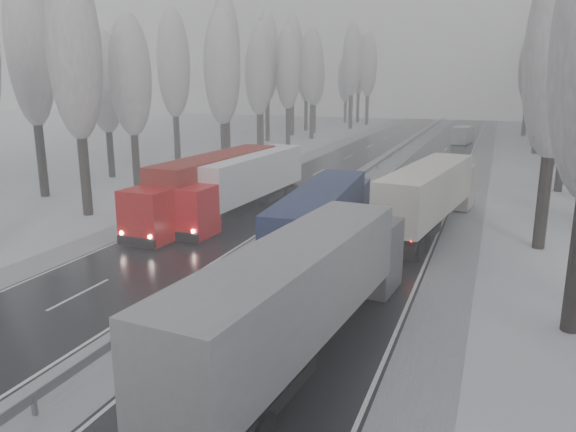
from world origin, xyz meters
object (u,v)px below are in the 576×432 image
Objects in this scene: truck_cream_box at (432,192)px; truck_red_red at (210,183)px; box_truck_distant at (463,135)px; truck_grey_tarp at (307,287)px; truck_red_white at (243,181)px; truck_blue_box at (325,216)px.

truck_red_red reaches higher than truck_cream_box.
truck_cream_box is at bearing -82.86° from box_truck_distant.
truck_grey_tarp is 2.38× the size of box_truck_distant.
box_truck_distant is 52.90m from truck_red_white.
box_truck_distant is at bearing 80.21° from truck_red_white.
truck_red_white reaches higher than box_truck_distant.
truck_blue_box is 9.34m from truck_cream_box.
box_truck_distant is at bearing 82.82° from truck_blue_box.
box_truck_distant is 55.14m from truck_red_red.
truck_grey_tarp is 1.01× the size of truck_red_red.
truck_red_red reaches higher than box_truck_distant.
truck_red_white is at bearing -170.06° from truck_cream_box.
truck_cream_box is 12.99m from truck_red_white.
truck_cream_box is 0.99× the size of truck_red_red.
truck_red_white is (-11.66, -51.59, 1.11)m from box_truck_distant.
truck_grey_tarp reaches higher than truck_red_red.
box_truck_distant is (-1.33, 51.13, -1.15)m from truck_cream_box.
truck_red_white is at bearing 52.30° from truck_red_red.
truck_grey_tarp is 69.86m from box_truck_distant.
truck_cream_box reaches higher than truck_blue_box.
truck_blue_box is (-2.55, 10.60, -0.17)m from truck_grey_tarp.
truck_red_red reaches higher than truck_blue_box.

